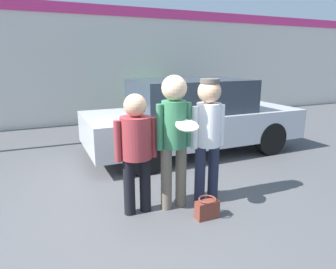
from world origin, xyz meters
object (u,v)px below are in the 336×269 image
person_left (136,144)px  shrub (164,102)px  parked_car_near (192,117)px  person_middle_with_frisbee (174,131)px  person_right (208,130)px  handbag (207,209)px

person_left → shrub: size_ratio=1.21×
parked_car_near → person_left: bearing=-133.1°
person_middle_with_frisbee → person_right: person_middle_with_frisbee is taller
person_left → person_right: bearing=-5.8°
handbag → person_right: bearing=60.8°
shrub → person_left: bearing=-116.7°
person_middle_with_frisbee → person_right: 0.50m
person_right → handbag: size_ratio=5.86×
person_right → parked_car_near: (0.94, 2.18, -0.27)m
person_middle_with_frisbee → person_right: (0.50, -0.03, -0.03)m
person_left → person_middle_with_frisbee: person_middle_with_frisbee is taller
person_middle_with_frisbee → shrub: size_ratio=1.37×
person_right → shrub: 5.63m
person_middle_with_frisbee → handbag: person_middle_with_frisbee is taller
person_right → handbag: person_right is taller
person_left → shrub: person_left is taller
person_middle_with_frisbee → handbag: bearing=-59.3°
person_left → person_middle_with_frisbee: bearing=-8.1°
person_middle_with_frisbee → shrub: (2.14, 5.34, -0.43)m
person_middle_with_frisbee → shrub: bearing=68.2°
parked_car_near → person_right: bearing=-113.4°
person_right → parked_car_near: bearing=66.6°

